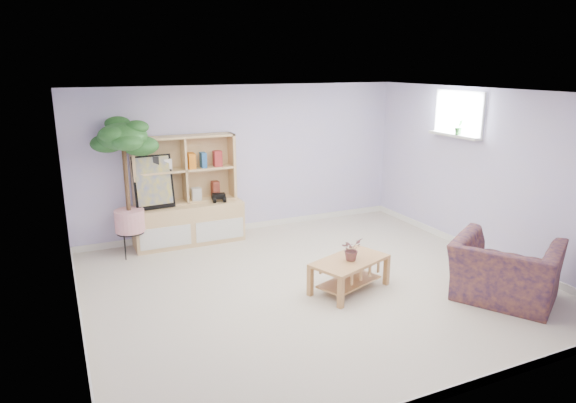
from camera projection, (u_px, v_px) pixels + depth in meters
name	position (u px, v px, depth m)	size (l,w,h in m)	color
floor	(313.00, 285.00, 6.51)	(5.50, 5.00, 0.01)	#B8B094
ceiling	(316.00, 92.00, 5.89)	(5.50, 5.00, 0.01)	white
walls	(314.00, 194.00, 6.20)	(5.51, 5.01, 2.40)	silver
baseboard	(313.00, 281.00, 6.50)	(5.50, 5.00, 0.10)	white
window	(459.00, 114.00, 7.62)	(0.10, 0.98, 0.68)	#CCE5FF
window_sill	(454.00, 135.00, 7.68)	(0.14, 1.00, 0.04)	white
storage_unit	(187.00, 191.00, 7.85)	(1.67, 0.56, 1.67)	tan
poster	(153.00, 182.00, 7.57)	(0.58, 0.13, 0.80)	yellow
toy_truck	(219.00, 197.00, 8.02)	(0.28, 0.20, 0.15)	black
coffee_table	(349.00, 275.00, 6.33)	(0.98, 0.53, 0.40)	#B27D43
table_plant	(351.00, 249.00, 6.23)	(0.25, 0.22, 0.28)	#20631F
floor_tree	(127.00, 189.00, 7.27)	(0.74, 0.74, 2.01)	#205621
armchair	(506.00, 267.00, 5.99)	(1.14, 0.99, 0.85)	#0E0D39
sill_plant	(459.00, 127.00, 7.57)	(0.13, 0.10, 0.23)	#205621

